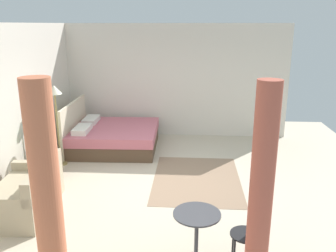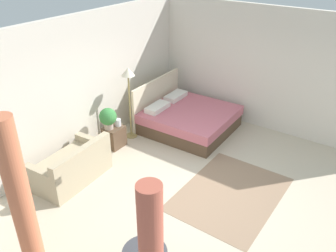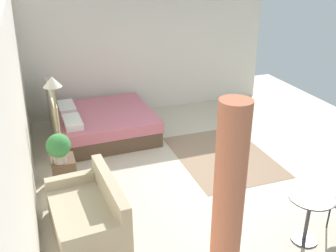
{
  "view_description": "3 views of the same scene",
  "coord_description": "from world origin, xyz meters",
  "px_view_note": "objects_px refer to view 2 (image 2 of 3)",
  "views": [
    {
      "loc": [
        -5.98,
        -0.42,
        2.87
      ],
      "look_at": [
        0.59,
        0.03,
        0.95
      ],
      "focal_mm": 37.44,
      "sensor_mm": 36.0,
      "label": 1
    },
    {
      "loc": [
        -4.63,
        -2.57,
        4.2
      ],
      "look_at": [
        0.28,
        0.9,
        0.95
      ],
      "focal_mm": 37.63,
      "sensor_mm": 36.0,
      "label": 2
    },
    {
      "loc": [
        -5.47,
        2.57,
        3.51
      ],
      "look_at": [
        -0.12,
        0.67,
        0.95
      ],
      "focal_mm": 41.27,
      "sensor_mm": 36.0,
      "label": 3
    }
  ],
  "objects_px": {
    "potted_plant": "(108,117)",
    "couch": "(72,167)",
    "bed": "(187,118)",
    "nightstand": "(114,137)",
    "floor_lamp": "(128,81)",
    "vase": "(118,122)"
  },
  "relations": [
    {
      "from": "potted_plant",
      "to": "floor_lamp",
      "type": "relative_size",
      "value": 0.29
    },
    {
      "from": "bed",
      "to": "vase",
      "type": "bearing_deg",
      "value": 149.98
    },
    {
      "from": "potted_plant",
      "to": "couch",
      "type": "bearing_deg",
      "value": -169.76
    },
    {
      "from": "vase",
      "to": "floor_lamp",
      "type": "height_order",
      "value": "floor_lamp"
    },
    {
      "from": "nightstand",
      "to": "vase",
      "type": "height_order",
      "value": "vase"
    },
    {
      "from": "nightstand",
      "to": "bed",
      "type": "bearing_deg",
      "value": -29.0
    },
    {
      "from": "floor_lamp",
      "to": "bed",
      "type": "bearing_deg",
      "value": -39.83
    },
    {
      "from": "bed",
      "to": "nightstand",
      "type": "relative_size",
      "value": 4.28
    },
    {
      "from": "couch",
      "to": "floor_lamp",
      "type": "xyz_separation_m",
      "value": [
        1.95,
        0.18,
        1.12
      ]
    },
    {
      "from": "bed",
      "to": "couch",
      "type": "relative_size",
      "value": 1.36
    },
    {
      "from": "bed",
      "to": "potted_plant",
      "type": "xyz_separation_m",
      "value": [
        -1.73,
        0.94,
        0.46
      ]
    },
    {
      "from": "couch",
      "to": "floor_lamp",
      "type": "bearing_deg",
      "value": 5.25
    },
    {
      "from": "couch",
      "to": "floor_lamp",
      "type": "height_order",
      "value": "floor_lamp"
    },
    {
      "from": "bed",
      "to": "vase",
      "type": "height_order",
      "value": "bed"
    },
    {
      "from": "nightstand",
      "to": "vase",
      "type": "xyz_separation_m",
      "value": [
        0.12,
        -0.03,
        0.32
      ]
    },
    {
      "from": "nightstand",
      "to": "potted_plant",
      "type": "xyz_separation_m",
      "value": [
        -0.1,
        0.04,
        0.51
      ]
    },
    {
      "from": "vase",
      "to": "potted_plant",
      "type": "bearing_deg",
      "value": 162.18
    },
    {
      "from": "vase",
      "to": "floor_lamp",
      "type": "bearing_deg",
      "value": 2.29
    },
    {
      "from": "potted_plant",
      "to": "floor_lamp",
      "type": "height_order",
      "value": "floor_lamp"
    },
    {
      "from": "bed",
      "to": "floor_lamp",
      "type": "relative_size",
      "value": 1.21
    },
    {
      "from": "couch",
      "to": "vase",
      "type": "height_order",
      "value": "couch"
    },
    {
      "from": "couch",
      "to": "potted_plant",
      "type": "bearing_deg",
      "value": 10.24
    }
  ]
}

